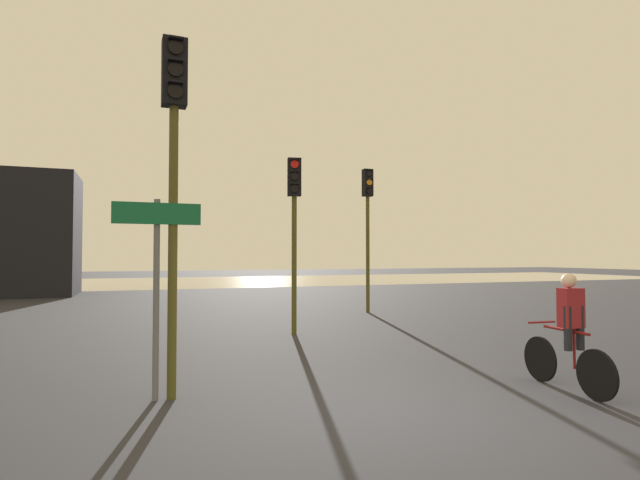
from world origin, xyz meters
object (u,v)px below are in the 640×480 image
Objects in this scene: traffic_light_far_right at (368,213)px; cyclist at (569,332)px; traffic_light_center at (294,211)px; direction_sign_post at (157,269)px; traffic_light_near_left at (174,148)px.

cyclist is (-1.52, -9.59, -2.45)m from traffic_light_far_right.
traffic_light_center reaches higher than direction_sign_post.
traffic_light_far_right reaches higher than direction_sign_post.
traffic_light_near_left is 10.49m from traffic_light_far_right.
traffic_light_far_right is (6.68, 8.09, -0.01)m from traffic_light_near_left.
traffic_light_far_right is 10.02m from cyclist.
traffic_light_far_right is at bearing -130.01° from direction_sign_post.
cyclist is (5.16, -1.51, -2.46)m from traffic_light_near_left.
cyclist is (5.36, -1.49, -0.88)m from direction_sign_post.
traffic_light_center reaches higher than cyclist.
traffic_light_near_left is at bearing 168.19° from cyclist.
traffic_light_near_left is 1.00× the size of traffic_light_far_right.
traffic_light_far_right is 10.74m from direction_sign_post.
traffic_light_far_right is 2.77× the size of cyclist.
traffic_light_far_right is 1.82× the size of direction_sign_post.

